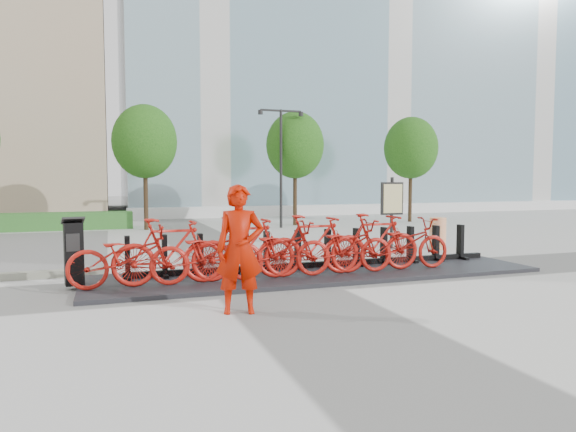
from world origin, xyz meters
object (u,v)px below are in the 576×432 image
object	(u,v)px
bike_0	(129,257)
construction_barrel	(438,233)
kiosk	(74,252)
worker_red	(240,249)
map_sign	(392,202)

from	to	relation	value
bike_0	construction_barrel	size ratio (longest dim) A/B	2.31
kiosk	worker_red	world-z (taller)	worker_red
kiosk	worker_red	distance (m)	3.67
bike_0	map_sign	world-z (taller)	map_sign
kiosk	map_sign	bearing A→B (deg)	10.14
bike_0	map_sign	xyz separation A→B (m)	(7.57, 3.60, 0.76)
construction_barrel	bike_0	bearing A→B (deg)	-160.58
bike_0	kiosk	xyz separation A→B (m)	(-0.96, 0.57, 0.05)
worker_red	map_sign	distance (m)	8.31
kiosk	bike_0	bearing A→B (deg)	-40.02
bike_0	map_sign	distance (m)	8.41
worker_red	construction_barrel	bearing A→B (deg)	47.19
worker_red	construction_barrel	xyz separation A→B (m)	(7.29, 5.22, -0.52)
construction_barrel	map_sign	bearing A→B (deg)	159.17
bike_0	worker_red	distance (m)	2.63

